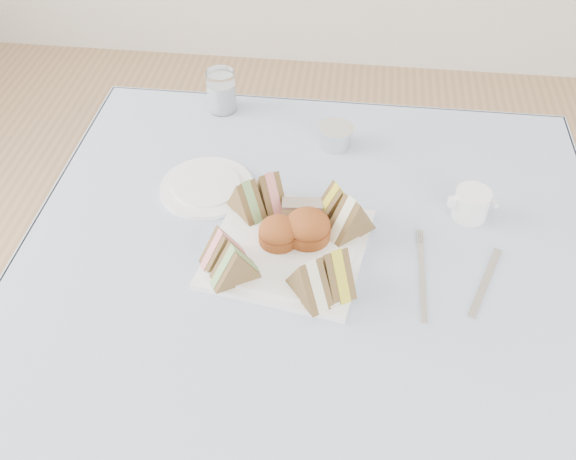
# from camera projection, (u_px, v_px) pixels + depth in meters

# --- Properties ---
(table) EXTENTS (0.90, 0.90, 0.74)m
(table) POSITION_uv_depth(u_px,v_px,m) (306.00, 388.00, 1.35)
(table) COLOR brown
(table) RESTS_ON floor
(tablecloth) EXTENTS (1.02, 1.02, 0.01)m
(tablecloth) POSITION_uv_depth(u_px,v_px,m) (311.00, 268.00, 1.09)
(tablecloth) COLOR #A6B5CA
(tablecloth) RESTS_ON table
(serving_plate) EXTENTS (0.30, 0.30, 0.01)m
(serving_plate) POSITION_uv_depth(u_px,v_px,m) (288.00, 248.00, 1.11)
(serving_plate) COLOR white
(serving_plate) RESTS_ON tablecloth
(sandwich_fl_a) EXTENTS (0.08, 0.07, 0.07)m
(sandwich_fl_a) POSITION_uv_depth(u_px,v_px,m) (222.00, 246.00, 1.05)
(sandwich_fl_a) COLOR brown
(sandwich_fl_a) RESTS_ON serving_plate
(sandwich_fl_b) EXTENTS (0.09, 0.08, 0.07)m
(sandwich_fl_b) POSITION_uv_depth(u_px,v_px,m) (234.00, 263.00, 1.02)
(sandwich_fl_b) COLOR brown
(sandwich_fl_b) RESTS_ON serving_plate
(sandwich_fr_a) EXTENTS (0.08, 0.10, 0.08)m
(sandwich_fr_a) POSITION_uv_depth(u_px,v_px,m) (335.00, 267.00, 1.01)
(sandwich_fr_a) COLOR brown
(sandwich_fr_a) RESTS_ON serving_plate
(sandwich_fr_b) EXTENTS (0.09, 0.09, 0.08)m
(sandwich_fr_b) POSITION_uv_depth(u_px,v_px,m) (310.00, 278.00, 1.00)
(sandwich_fr_b) COLOR brown
(sandwich_fr_b) RESTS_ON serving_plate
(sandwich_bl_a) EXTENTS (0.08, 0.09, 0.07)m
(sandwich_bl_a) POSITION_uv_depth(u_px,v_px,m) (246.00, 197.00, 1.14)
(sandwich_bl_a) COLOR brown
(sandwich_bl_a) RESTS_ON serving_plate
(sandwich_bl_b) EXTENTS (0.08, 0.09, 0.07)m
(sandwich_bl_b) POSITION_uv_depth(u_px,v_px,m) (269.00, 189.00, 1.15)
(sandwich_bl_b) COLOR brown
(sandwich_bl_b) RESTS_ON serving_plate
(sandwich_br_a) EXTENTS (0.09, 0.09, 0.08)m
(sandwich_br_a) POSITION_uv_depth(u_px,v_px,m) (351.00, 216.00, 1.10)
(sandwich_br_a) COLOR brown
(sandwich_br_a) RESTS_ON serving_plate
(sandwich_br_b) EXTENTS (0.09, 0.07, 0.07)m
(sandwich_br_b) POSITION_uv_depth(u_px,v_px,m) (336.00, 201.00, 1.13)
(sandwich_br_b) COLOR brown
(sandwich_br_b) RESTS_ON serving_plate
(scone_left) EXTENTS (0.09, 0.09, 0.05)m
(scone_left) POSITION_uv_depth(u_px,v_px,m) (278.00, 232.00, 1.09)
(scone_left) COLOR #994D28
(scone_left) RESTS_ON serving_plate
(scone_right) EXTENTS (0.10, 0.10, 0.05)m
(scone_right) POSITION_uv_depth(u_px,v_px,m) (308.00, 227.00, 1.10)
(scone_right) COLOR #994D28
(scone_right) RESTS_ON serving_plate
(pastry_slice) EXTENTS (0.08, 0.04, 0.03)m
(pastry_slice) POSITION_uv_depth(u_px,v_px,m) (302.00, 209.00, 1.14)
(pastry_slice) COLOR tan
(pastry_slice) RESTS_ON serving_plate
(side_plate) EXTENTS (0.20, 0.20, 0.01)m
(side_plate) POSITION_uv_depth(u_px,v_px,m) (207.00, 187.00, 1.22)
(side_plate) COLOR white
(side_plate) RESTS_ON tablecloth
(water_glass) EXTENTS (0.08, 0.08, 0.09)m
(water_glass) POSITION_uv_depth(u_px,v_px,m) (221.00, 91.00, 1.39)
(water_glass) COLOR white
(water_glass) RESTS_ON tablecloth
(tea_strainer) EXTENTS (0.08, 0.08, 0.04)m
(tea_strainer) POSITION_uv_depth(u_px,v_px,m) (336.00, 137.00, 1.31)
(tea_strainer) COLOR silver
(tea_strainer) RESTS_ON tablecloth
(knife) EXTENTS (0.07, 0.16, 0.00)m
(knife) POSITION_uv_depth(u_px,v_px,m) (485.00, 282.00, 1.06)
(knife) COLOR silver
(knife) RESTS_ON tablecloth
(fork) EXTENTS (0.01, 0.17, 0.00)m
(fork) POSITION_uv_depth(u_px,v_px,m) (422.00, 281.00, 1.06)
(fork) COLOR silver
(fork) RESTS_ON tablecloth
(creamer_jug) EXTENTS (0.08, 0.08, 0.06)m
(creamer_jug) POSITION_uv_depth(u_px,v_px,m) (471.00, 204.00, 1.16)
(creamer_jug) COLOR white
(creamer_jug) RESTS_ON tablecloth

